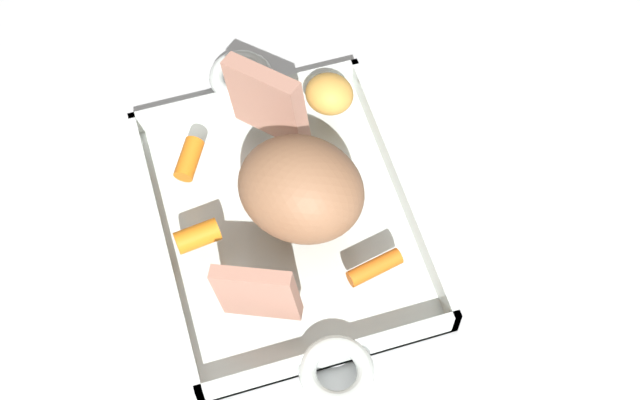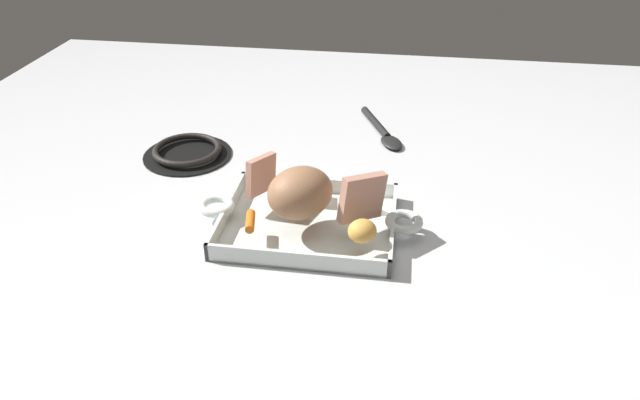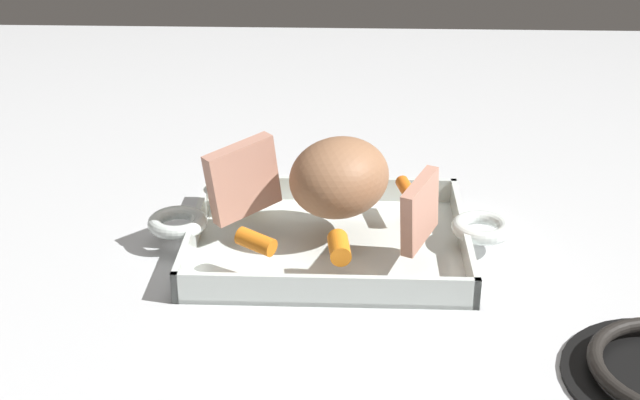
# 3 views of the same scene
# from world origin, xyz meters

# --- Properties ---
(ground_plane) EXTENTS (1.94, 1.94, 0.00)m
(ground_plane) POSITION_xyz_m (0.00, 0.00, 0.00)
(ground_plane) COLOR silver
(roasting_dish) EXTENTS (0.40, 0.24, 0.04)m
(roasting_dish) POSITION_xyz_m (0.00, 0.00, 0.01)
(roasting_dish) COLOR silver
(roasting_dish) RESTS_ON ground_plane
(pork_roast) EXTENTS (0.15, 0.15, 0.09)m
(pork_roast) POSITION_xyz_m (0.01, 0.01, 0.08)
(pork_roast) COLOR #956647
(pork_roast) RESTS_ON roasting_dish
(roast_slice_outer) EXTENTS (0.08, 0.07, 0.09)m
(roast_slice_outer) POSITION_xyz_m (-0.09, 0.01, 0.08)
(roast_slice_outer) COLOR tan
(roast_slice_outer) RESTS_ON roasting_dish
(roast_slice_thick) EXTENTS (0.05, 0.07, 0.08)m
(roast_slice_thick) POSITION_xyz_m (0.09, -0.05, 0.07)
(roast_slice_thick) COLOR tan
(roast_slice_thick) RESTS_ON roasting_dish
(baby_carrot_northeast) EXTENTS (0.03, 0.05, 0.02)m
(baby_carrot_northeast) POSITION_xyz_m (0.09, 0.06, 0.04)
(baby_carrot_northeast) COLOR orange
(baby_carrot_northeast) RESTS_ON roasting_dish
(baby_carrot_short) EXTENTS (0.05, 0.04, 0.02)m
(baby_carrot_short) POSITION_xyz_m (-0.07, -0.07, 0.05)
(baby_carrot_short) COLOR orange
(baby_carrot_short) RESTS_ON roasting_dish
(baby_carrot_center_right) EXTENTS (0.03, 0.04, 0.02)m
(baby_carrot_center_right) POSITION_xyz_m (0.01, -0.08, 0.05)
(baby_carrot_center_right) COLOR orange
(baby_carrot_center_right) RESTS_ON roasting_dish
(potato_halved) EXTENTS (0.07, 0.07, 0.04)m
(potato_halved) POSITION_xyz_m (-0.10, 0.07, 0.06)
(potato_halved) COLOR gold
(potato_halved) RESTS_ON roasting_dish
(stove_burner_rear) EXTENTS (0.19, 0.19, 0.02)m
(stove_burner_rear) POSITION_xyz_m (0.30, -0.23, 0.01)
(stove_burner_rear) COLOR black
(stove_burner_rear) RESTS_ON ground_plane
(serving_spoon) EXTENTS (0.12, 0.21, 0.02)m
(serving_spoon) POSITION_xyz_m (-0.11, -0.40, 0.01)
(serving_spoon) COLOR black
(serving_spoon) RESTS_ON ground_plane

